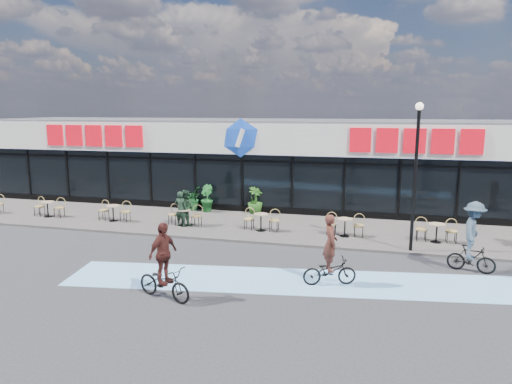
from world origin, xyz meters
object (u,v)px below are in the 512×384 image
patron_left (181,209)px  potted_plant_left (191,198)px  patron_right (185,207)px  cyclist_a (330,261)px  lamp_post (416,165)px  potted_plant_right (255,200)px  potted_plant_mid (206,198)px  cyclist_b (473,238)px

patron_left → potted_plant_left: bearing=-67.7°
patron_right → cyclist_a: cyclist_a is taller
lamp_post → potted_plant_right: (-6.97, 4.41, -2.49)m
lamp_post → potted_plant_right: size_ratio=4.06×
patron_left → cyclist_a: (6.90, -4.98, -0.14)m
potted_plant_mid → cyclist_a: cyclist_a is taller
lamp_post → cyclist_a: 5.26m
potted_plant_mid → cyclist_a: size_ratio=0.62×
potted_plant_left → patron_right: 3.07m
patron_left → cyclist_a: bearing=152.3°
potted_plant_right → potted_plant_left: bearing=-180.0°
potted_plant_right → lamp_post: bearing=-32.3°
lamp_post → patron_right: 9.83m
cyclist_a → cyclist_b: cyclist_b is taller
potted_plant_left → potted_plant_right: potted_plant_right is taller
potted_plant_left → cyclist_a: (7.72, -8.21, 0.03)m
potted_plant_right → cyclist_a: 9.30m
patron_left → patron_right: 0.33m
potted_plant_left → cyclist_b: 13.48m
potted_plant_left → patron_right: bearing=-72.7°
potted_plant_left → potted_plant_right: size_ratio=0.93×
patron_left → lamp_post: bearing=-178.9°
potted_plant_mid → patron_left: patron_left is taller
patron_left → cyclist_a: size_ratio=0.72×
potted_plant_right → patron_right: bearing=-130.0°
potted_plant_mid → cyclist_b: bearing=-27.6°
cyclist_b → patron_right: bearing=164.5°
potted_plant_left → patron_right: (0.91, -2.92, 0.18)m
lamp_post → cyclist_a: (-2.62, -3.81, -2.51)m
potted_plant_mid → potted_plant_right: potted_plant_mid is taller
potted_plant_mid → patron_right: 2.76m
potted_plant_mid → potted_plant_right: bearing=3.8°
patron_left → potted_plant_mid: bearing=-83.1°
patron_left → cyclist_a: cyclist_a is taller
patron_left → cyclist_b: 11.58m
lamp_post → potted_plant_right: lamp_post is taller
potted_plant_left → patron_right: size_ratio=0.77×
patron_left → cyclist_b: (11.24, -2.77, 0.26)m
potted_plant_right → patron_left: size_ratio=0.84×
potted_plant_right → patron_right: patron_right is taller
potted_plant_right → patron_left: 4.12m
lamp_post → potted_plant_left: 11.52m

